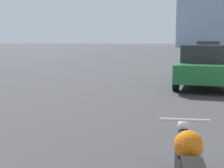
# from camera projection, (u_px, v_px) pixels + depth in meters

# --- Properties ---
(parked_car_green) EXTENTS (1.93, 4.33, 1.58)m
(parked_car_green) POSITION_uv_depth(u_px,v_px,m) (203.00, 66.00, 11.85)
(parked_car_green) COLOR #1E6B33
(parked_car_green) RESTS_ON ground_plane
(parked_car_silver) EXTENTS (2.01, 4.62, 1.72)m
(parked_car_silver) POSITION_uv_depth(u_px,v_px,m) (207.00, 54.00, 21.84)
(parked_car_silver) COLOR #BCBCC1
(parked_car_silver) RESTS_ON ground_plane
(parked_car_yellow) EXTENTS (2.20, 4.07, 1.69)m
(parked_car_yellow) POSITION_uv_depth(u_px,v_px,m) (207.00, 49.00, 33.92)
(parked_car_yellow) COLOR gold
(parked_car_yellow) RESTS_ON ground_plane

